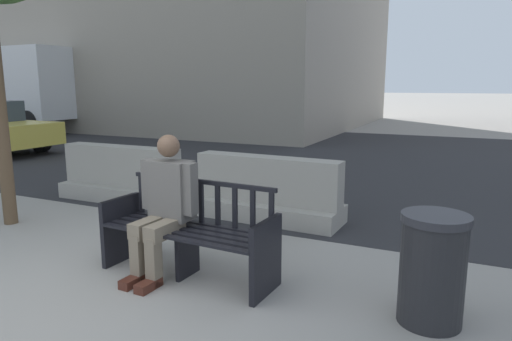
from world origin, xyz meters
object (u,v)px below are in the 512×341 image
object	(u,v)px
jersey_barrier_centre	(267,194)
street_bench	(189,235)
trash_bin	(432,269)
seated_person	(165,203)
jersey_barrier_left	(122,178)
delivery_truck	(8,87)

from	to	relation	value
jersey_barrier_centre	street_bench	bearing A→B (deg)	-87.77
trash_bin	seated_person	bearing A→B (deg)	-177.96
street_bench	seated_person	xyz separation A→B (m)	(-0.22, -0.05, 0.29)
jersey_barrier_centre	jersey_barrier_left	bearing A→B (deg)	-179.84
street_bench	trash_bin	distance (m)	2.12
seated_person	jersey_barrier_centre	bearing A→B (deg)	85.93
street_bench	jersey_barrier_centre	bearing A→B (deg)	92.23
street_bench	delivery_truck	distance (m)	16.22
seated_person	delivery_truck	xyz separation A→B (m)	(-13.52, 8.56, 1.00)
street_bench	delivery_truck	world-z (taller)	delivery_truck
seated_person	trash_bin	bearing A→B (deg)	2.04
street_bench	jersey_barrier_centre	distance (m)	1.99
jersey_barrier_left	delivery_truck	world-z (taller)	delivery_truck
seated_person	jersey_barrier_centre	distance (m)	2.06
delivery_truck	jersey_barrier_centre	bearing A→B (deg)	-25.55
seated_person	trash_bin	world-z (taller)	seated_person
seated_person	jersey_barrier_left	world-z (taller)	seated_person
jersey_barrier_centre	trash_bin	xyz separation A→B (m)	(2.19, -1.95, 0.08)
seated_person	jersey_barrier_centre	world-z (taller)	seated_person
jersey_barrier_centre	jersey_barrier_left	xyz separation A→B (m)	(-2.45, -0.01, 0.00)
jersey_barrier_centre	trash_bin	distance (m)	2.93
jersey_barrier_left	delivery_truck	distance (m)	13.05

